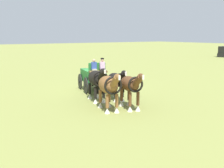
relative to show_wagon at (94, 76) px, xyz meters
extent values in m
plane|color=olive|center=(-0.18, 0.05, -1.14)|extent=(220.00, 220.00, 0.00)
cube|color=#236B2D|center=(-0.18, 0.05, 0.03)|extent=(2.87, 2.08, 0.92)
cube|color=brown|center=(1.30, -0.38, 0.53)|extent=(0.89, 1.37, 0.12)
cube|color=#236B2D|center=(1.68, -0.50, -0.08)|extent=(0.55, 1.14, 0.60)
cube|color=#236B2D|center=(1.01, -0.30, 0.86)|extent=(0.42, 1.22, 0.55)
cube|color=black|center=(-0.18, 0.05, -0.53)|extent=(2.77, 0.96, 0.16)
cylinder|color=black|center=(1.04, 0.53, -0.53)|extent=(1.18, 0.42, 1.21)
cylinder|color=black|center=(1.04, 0.53, -0.53)|extent=(0.24, 0.23, 0.20)
cylinder|color=black|center=(0.58, -1.01, -0.53)|extent=(1.18, 0.42, 1.21)
cylinder|color=black|center=(0.58, -1.01, -0.53)|extent=(0.24, 0.23, 0.20)
cylinder|color=black|center=(-0.94, 1.11, -0.53)|extent=(1.18, 0.42, 1.21)
cylinder|color=black|center=(-0.94, 1.11, -0.53)|extent=(0.24, 0.23, 0.20)
cylinder|color=black|center=(-1.40, -0.42, -0.53)|extent=(1.18, 0.42, 1.21)
cylinder|color=black|center=(-1.40, -0.42, -0.53)|extent=(0.24, 0.23, 0.20)
cylinder|color=brown|center=(2.30, -0.68, -0.48)|extent=(2.52, 0.83, 0.10)
cube|color=#2D2D33|center=(1.50, -0.12, 0.67)|extent=(0.47, 0.42, 0.16)
cube|color=silver|center=(1.38, -0.09, 0.94)|extent=(0.33, 0.41, 0.55)
sphere|color=tan|center=(1.38, -0.09, 1.33)|extent=(0.22, 0.22, 0.22)
cylinder|color=black|center=(1.38, -0.09, 1.46)|extent=(0.24, 0.24, 0.08)
cube|color=#BCB293|center=(1.33, -0.71, 0.67)|extent=(0.47, 0.42, 0.16)
cube|color=#334C99|center=(1.21, -0.68, 0.94)|extent=(0.33, 0.41, 0.55)
sphere|color=tan|center=(1.21, -0.68, 1.33)|extent=(0.22, 0.22, 0.22)
ellipsoid|color=black|center=(3.35, -0.32, 0.20)|extent=(2.26, 1.41, 0.85)
cylinder|color=black|center=(4.12, -0.30, -0.50)|extent=(0.18, 0.18, 0.68)
cone|color=silver|center=(4.12, -0.30, -0.99)|extent=(0.30, 0.30, 0.29)
cylinder|color=black|center=(3.99, -0.75, -0.50)|extent=(0.18, 0.18, 0.68)
cone|color=silver|center=(3.99, -0.75, -0.99)|extent=(0.30, 0.30, 0.29)
cylinder|color=black|center=(2.71, 0.12, -0.50)|extent=(0.18, 0.18, 0.68)
cone|color=silver|center=(2.71, 0.12, -0.99)|extent=(0.30, 0.30, 0.29)
cylinder|color=black|center=(2.58, -0.33, -0.50)|extent=(0.18, 0.18, 0.68)
cone|color=silver|center=(2.58, -0.33, -0.99)|extent=(0.30, 0.30, 0.29)
cylinder|color=black|center=(4.61, -0.69, 0.59)|extent=(1.01, 0.61, 0.81)
ellipsoid|color=black|center=(4.96, -0.79, 0.85)|extent=(0.65, 0.42, 0.32)
cube|color=silver|center=(5.23, -0.87, 0.85)|extent=(0.09, 0.11, 0.24)
torus|color=black|center=(4.26, -0.58, 0.30)|extent=(0.37, 0.88, 0.89)
cylinder|color=black|center=(2.30, 0.00, -0.10)|extent=(0.14, 0.14, 0.80)
ellipsoid|color=black|center=(2.98, -1.56, 0.35)|extent=(2.30, 1.54, 0.98)
cylinder|color=black|center=(3.77, -1.51, -0.44)|extent=(0.18, 0.18, 0.75)
cone|color=silver|center=(3.77, -1.51, -0.98)|extent=(0.30, 0.30, 0.32)
cylinder|color=black|center=(3.61, -2.03, -0.44)|extent=(0.18, 0.18, 0.75)
cone|color=silver|center=(3.61, -2.03, -0.98)|extent=(0.30, 0.30, 0.32)
cylinder|color=black|center=(2.35, -1.09, -0.44)|extent=(0.18, 0.18, 0.75)
cone|color=silver|center=(2.35, -1.09, -0.98)|extent=(0.30, 0.30, 0.32)
cylinder|color=black|center=(2.20, -1.61, -0.44)|extent=(0.18, 0.18, 0.75)
cone|color=silver|center=(2.20, -1.61, -0.98)|extent=(0.30, 0.30, 0.32)
cylinder|color=black|center=(4.25, -1.94, 0.76)|extent=(1.01, 0.61, 0.81)
ellipsoid|color=black|center=(4.60, -2.04, 1.02)|extent=(0.65, 0.42, 0.32)
cube|color=silver|center=(4.87, -2.12, 1.02)|extent=(0.09, 0.11, 0.24)
torus|color=black|center=(3.89, -1.83, 0.45)|extent=(0.40, 1.00, 1.01)
cylinder|color=black|center=(1.92, -1.25, 0.05)|extent=(0.14, 0.14, 0.80)
ellipsoid|color=brown|center=(5.84, -1.05, 0.33)|extent=(2.19, 1.40, 0.87)
cylinder|color=brown|center=(6.59, -1.03, -0.42)|extent=(0.18, 0.18, 0.77)
cone|color=silver|center=(6.59, -1.03, -0.97)|extent=(0.30, 0.30, 0.33)
cylinder|color=brown|center=(6.46, -1.48, -0.42)|extent=(0.18, 0.18, 0.77)
cone|color=silver|center=(6.46, -1.48, -0.97)|extent=(0.30, 0.30, 0.33)
cylinder|color=brown|center=(5.23, -0.62, -0.42)|extent=(0.18, 0.18, 0.77)
cone|color=silver|center=(5.23, -0.62, -0.97)|extent=(0.30, 0.30, 0.33)
cylinder|color=brown|center=(5.10, -1.08, -0.42)|extent=(0.18, 0.18, 0.77)
cone|color=silver|center=(5.10, -1.08, -0.97)|extent=(0.30, 0.30, 0.33)
cylinder|color=brown|center=(7.07, -1.42, 0.72)|extent=(1.01, 0.61, 0.81)
ellipsoid|color=brown|center=(7.42, -1.52, 0.98)|extent=(0.65, 0.42, 0.32)
cube|color=silver|center=(7.69, -1.60, 0.98)|extent=(0.09, 0.11, 0.24)
torus|color=black|center=(6.72, -1.31, 0.43)|extent=(0.37, 0.90, 0.90)
cylinder|color=black|center=(4.83, -0.75, 0.03)|extent=(0.14, 0.14, 0.80)
ellipsoid|color=brown|center=(5.48, -2.30, 0.34)|extent=(2.22, 1.53, 1.00)
cylinder|color=brown|center=(6.23, -2.24, -0.45)|extent=(0.18, 0.18, 0.74)
cone|color=silver|center=(6.23, -2.24, -0.98)|extent=(0.30, 0.30, 0.32)
cylinder|color=brown|center=(6.08, -2.76, -0.45)|extent=(0.18, 0.18, 0.74)
cone|color=silver|center=(6.08, -2.76, -0.98)|extent=(0.30, 0.30, 0.32)
cylinder|color=brown|center=(4.87, -1.84, -0.45)|extent=(0.18, 0.18, 0.74)
cone|color=silver|center=(4.87, -1.84, -0.98)|extent=(0.30, 0.30, 0.32)
cylinder|color=brown|center=(4.72, -2.36, -0.45)|extent=(0.18, 0.18, 0.74)
cone|color=silver|center=(4.72, -2.36, -0.98)|extent=(0.30, 0.30, 0.32)
cylinder|color=brown|center=(6.70, -2.66, 0.75)|extent=(1.01, 0.61, 0.81)
ellipsoid|color=brown|center=(7.06, -2.77, 1.01)|extent=(0.65, 0.42, 0.32)
cube|color=silver|center=(7.32, -2.85, 1.01)|extent=(0.09, 0.11, 0.24)
torus|color=black|center=(6.35, -2.56, 0.44)|extent=(0.40, 1.01, 1.02)
cylinder|color=black|center=(4.46, -2.00, 0.04)|extent=(0.14, 0.14, 0.80)
camera|label=1|loc=(19.55, -11.63, 3.19)|focal=48.53mm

